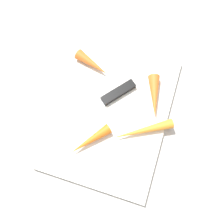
{
  "coord_description": "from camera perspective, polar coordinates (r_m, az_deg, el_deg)",
  "views": [
    {
      "loc": [
        0.19,
        0.06,
        0.6
      ],
      "look_at": [
        0.0,
        0.0,
        0.01
      ],
      "focal_mm": 41.33,
      "sensor_mm": 36.0,
      "label": 1
    }
  ],
  "objects": [
    {
      "name": "carrot_longest",
      "position": [
        0.59,
        6.74,
        -4.12
      ],
      "size": [
        0.09,
        0.13,
        0.02
      ],
      "primitive_type": "cone",
      "rotation": [
        0.0,
        1.57,
        5.27
      ],
      "color": "orange",
      "rests_on": "cutting_board"
    },
    {
      "name": "ground_plane",
      "position": [
        0.63,
        0.0,
        -0.35
      ],
      "size": [
        1.4,
        1.4,
        0.0
      ],
      "primitive_type": "plane",
      "color": "#ADA8A0"
    },
    {
      "name": "carrot_long",
      "position": [
        0.62,
        9.38,
        3.43
      ],
      "size": [
        0.11,
        0.06,
        0.03
      ],
      "primitive_type": "cone",
      "rotation": [
        0.0,
        1.57,
        0.29
      ],
      "color": "orange",
      "rests_on": "cutting_board"
    },
    {
      "name": "carrot_shortest",
      "position": [
        0.65,
        -4.32,
        10.57
      ],
      "size": [
        0.06,
        0.1,
        0.03
      ],
      "primitive_type": "cone",
      "rotation": [
        0.0,
        1.57,
        1.23
      ],
      "color": "orange",
      "rests_on": "cutting_board"
    },
    {
      "name": "knife",
      "position": [
        0.62,
        0.57,
        3.69
      ],
      "size": [
        0.17,
        0.14,
        0.01
      ],
      "rotation": [
        0.0,
        0.0,
        5.6
      ],
      "color": "#B7B7BC",
      "rests_on": "cutting_board"
    },
    {
      "name": "carrot_short",
      "position": [
        0.59,
        -4.87,
        -6.28
      ],
      "size": [
        0.1,
        0.08,
        0.02
      ],
      "primitive_type": "cone",
      "rotation": [
        0.0,
        1.57,
        5.61
      ],
      "color": "orange",
      "rests_on": "cutting_board"
    },
    {
      "name": "cutting_board",
      "position": [
        0.62,
        0.0,
        -0.18
      ],
      "size": [
        0.36,
        0.26,
        0.01
      ],
      "primitive_type": "cube",
      "color": "silver",
      "rests_on": "ground_plane"
    }
  ]
}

